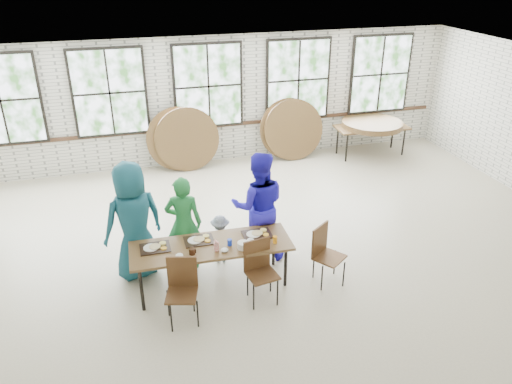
% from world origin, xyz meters
% --- Properties ---
extents(room, '(12.00, 12.00, 12.00)m').
position_xyz_m(room, '(0.00, 4.44, 1.83)').
color(room, beige).
rests_on(room, ground).
extents(dining_table, '(2.42, 0.87, 0.74)m').
position_xyz_m(dining_table, '(-0.96, -0.54, 0.69)').
color(dining_table, brown).
rests_on(dining_table, ground).
extents(chair_near_left, '(0.51, 0.50, 0.95)m').
position_xyz_m(chair_near_left, '(-1.50, -1.15, 0.56)').
color(chair_near_left, '#4C2F19').
rests_on(chair_near_left, ground).
extents(chair_near_right, '(0.48, 0.47, 0.95)m').
position_xyz_m(chair_near_right, '(-0.34, -1.00, 0.56)').
color(chair_near_right, '#4C2F19').
rests_on(chair_near_right, ground).
extents(chair_spare, '(0.58, 0.57, 0.95)m').
position_xyz_m(chair_spare, '(0.74, -0.86, 0.56)').
color(chair_spare, '#4C2F19').
rests_on(chair_spare, ground).
extents(adult_teal, '(1.08, 0.88, 1.92)m').
position_xyz_m(adult_teal, '(-2.04, 0.11, 0.96)').
color(adult_teal, '#1C606A').
rests_on(adult_teal, ground).
extents(adult_green, '(0.66, 0.51, 1.60)m').
position_xyz_m(adult_green, '(-1.27, 0.11, 0.80)').
color(adult_green, '#1F7534').
rests_on(adult_green, ground).
extents(toddler, '(0.61, 0.44, 0.84)m').
position_xyz_m(toddler, '(-0.69, 0.11, 0.42)').
color(toddler, '#152743').
rests_on(toddler, ground).
extents(adult_blue, '(1.04, 0.89, 1.87)m').
position_xyz_m(adult_blue, '(-0.04, 0.11, 0.93)').
color(adult_blue, '#241CC7').
rests_on(adult_blue, ground).
extents(storage_table, '(1.83, 0.82, 0.74)m').
position_xyz_m(storage_table, '(3.97, 3.81, 0.69)').
color(storage_table, brown).
rests_on(storage_table, ground).
extents(tabletop_clutter, '(2.00, 0.63, 0.11)m').
position_xyz_m(tabletop_clutter, '(-0.88, -0.56, 0.77)').
color(tabletop_clutter, black).
rests_on(tabletop_clutter, dining_table).
extents(round_tops_stacked, '(1.50, 1.50, 0.13)m').
position_xyz_m(round_tops_stacked, '(3.97, 3.81, 0.80)').
color(round_tops_stacked, brown).
rests_on(round_tops_stacked, storage_table).
extents(round_tops_leaning, '(4.30, 0.44, 1.49)m').
position_xyz_m(round_tops_leaning, '(0.64, 4.15, 0.73)').
color(round_tops_leaning, brown).
rests_on(round_tops_leaning, ground).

